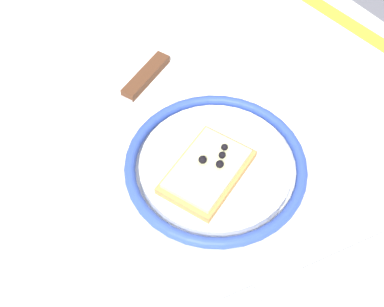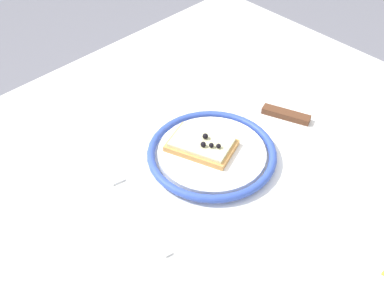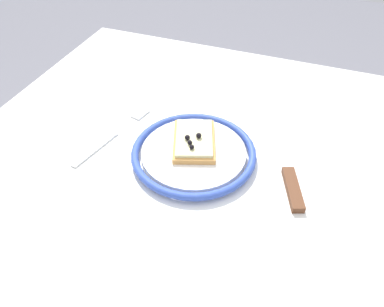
{
  "view_description": "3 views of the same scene",
  "coord_description": "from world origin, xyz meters",
  "px_view_note": "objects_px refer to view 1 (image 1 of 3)",
  "views": [
    {
      "loc": [
        -0.29,
        0.22,
        1.27
      ],
      "look_at": [
        0.0,
        -0.0,
        0.76
      ],
      "focal_mm": 49.24,
      "sensor_mm": 36.0,
      "label": 1
    },
    {
      "loc": [
        -0.48,
        -0.44,
        1.33
      ],
      "look_at": [
        -0.05,
        0.0,
        0.75
      ],
      "focal_mm": 47.23,
      "sensor_mm": 36.0,
      "label": 2
    },
    {
      "loc": [
        0.14,
        -0.48,
        1.19
      ],
      "look_at": [
        -0.02,
        -0.03,
        0.76
      ],
      "focal_mm": 35.41,
      "sensor_mm": 36.0,
      "label": 3
    }
  ],
  "objects_px": {
    "measuring_tape": "(326,9)",
    "plate": "(216,166)",
    "pizza_slice_near": "(210,169)",
    "knife": "(132,91)",
    "fork": "(309,272)",
    "dining_table": "(191,208)"
  },
  "relations": [
    {
      "from": "plate",
      "to": "fork",
      "type": "bearing_deg",
      "value": 178.88
    },
    {
      "from": "plate",
      "to": "pizza_slice_near",
      "type": "distance_m",
      "value": 0.02
    },
    {
      "from": "knife",
      "to": "measuring_tape",
      "type": "distance_m",
      "value": 0.34
    },
    {
      "from": "plate",
      "to": "dining_table",
      "type": "bearing_deg",
      "value": 37.82
    },
    {
      "from": "pizza_slice_near",
      "to": "fork",
      "type": "relative_size",
      "value": 0.64
    },
    {
      "from": "pizza_slice_near",
      "to": "measuring_tape",
      "type": "relative_size",
      "value": 0.5
    },
    {
      "from": "dining_table",
      "to": "measuring_tape",
      "type": "bearing_deg",
      "value": -72.87
    },
    {
      "from": "knife",
      "to": "measuring_tape",
      "type": "height_order",
      "value": "knife"
    },
    {
      "from": "plate",
      "to": "measuring_tape",
      "type": "distance_m",
      "value": 0.35
    },
    {
      "from": "knife",
      "to": "dining_table",
      "type": "bearing_deg",
      "value": 176.8
    },
    {
      "from": "dining_table",
      "to": "fork",
      "type": "height_order",
      "value": "fork"
    },
    {
      "from": "measuring_tape",
      "to": "plate",
      "type": "bearing_deg",
      "value": 107.73
    },
    {
      "from": "fork",
      "to": "measuring_tape",
      "type": "relative_size",
      "value": 0.78
    },
    {
      "from": "pizza_slice_near",
      "to": "measuring_tape",
      "type": "height_order",
      "value": "pizza_slice_near"
    },
    {
      "from": "plate",
      "to": "pizza_slice_near",
      "type": "relative_size",
      "value": 1.73
    },
    {
      "from": "knife",
      "to": "fork",
      "type": "xyz_separation_m",
      "value": [
        -0.33,
        -0.01,
        -0.0
      ]
    },
    {
      "from": "knife",
      "to": "fork",
      "type": "distance_m",
      "value": 0.33
    },
    {
      "from": "plate",
      "to": "pizza_slice_near",
      "type": "bearing_deg",
      "value": 113.21
    },
    {
      "from": "pizza_slice_near",
      "to": "measuring_tape",
      "type": "xyz_separation_m",
      "value": [
        0.14,
        -0.34,
        -0.02
      ]
    },
    {
      "from": "measuring_tape",
      "to": "pizza_slice_near",
      "type": "bearing_deg",
      "value": 107.8
    },
    {
      "from": "dining_table",
      "to": "knife",
      "type": "height_order",
      "value": "knife"
    },
    {
      "from": "knife",
      "to": "fork",
      "type": "height_order",
      "value": "knife"
    }
  ]
}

